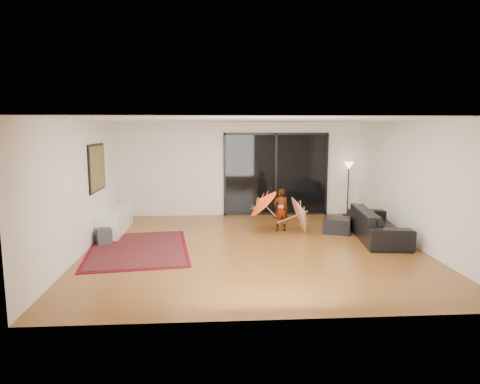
{
  "coord_description": "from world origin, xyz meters",
  "views": [
    {
      "loc": [
        -0.86,
        -8.86,
        2.55
      ],
      "look_at": [
        -0.23,
        0.72,
        1.1
      ],
      "focal_mm": 32.0,
      "sensor_mm": 36.0,
      "label": 1
    }
  ],
  "objects": [
    {
      "name": "wall_right",
      "position": [
        3.5,
        0.0,
        1.35
      ],
      "size": [
        0.0,
        7.0,
        7.0
      ],
      "primitive_type": "plane",
      "rotation": [
        1.57,
        0.0,
        -1.57
      ],
      "color": "silver",
      "rests_on": "floor"
    },
    {
      "name": "wall_back",
      "position": [
        0.0,
        3.5,
        1.35
      ],
      "size": [
        7.0,
        0.0,
        7.0
      ],
      "primitive_type": "plane",
      "rotation": [
        1.57,
        0.0,
        0.0
      ],
      "color": "silver",
      "rests_on": "floor"
    },
    {
      "name": "ottoman",
      "position": [
        2.18,
        1.19,
        0.18
      ],
      "size": [
        0.82,
        0.82,
        0.37
      ],
      "primitive_type": "cube",
      "rotation": [
        0.0,
        0.0,
        -0.34
      ],
      "color": "black",
      "rests_on": "floor"
    },
    {
      "name": "floor_lamp",
      "position": [
        3.1,
        3.25,
        1.23
      ],
      "size": [
        0.27,
        0.27,
        1.56
      ],
      "color": "black",
      "rests_on": "floor"
    },
    {
      "name": "ceiling",
      "position": [
        0.0,
        0.0,
        2.7
      ],
      "size": [
        7.0,
        7.0,
        0.0
      ],
      "primitive_type": "plane",
      "rotation": [
        3.14,
        0.0,
        0.0
      ],
      "color": "white",
      "rests_on": "wall_back"
    },
    {
      "name": "painting",
      "position": [
        -3.46,
        1.0,
        1.65
      ],
      "size": [
        0.04,
        1.28,
        1.08
      ],
      "color": "black",
      "rests_on": "wall_left"
    },
    {
      "name": "sofa",
      "position": [
        2.95,
        0.53,
        0.34
      ],
      "size": [
        1.19,
        2.45,
        0.69
      ],
      "primitive_type": "imported",
      "rotation": [
        0.0,
        0.0,
        1.46
      ],
      "color": "black",
      "rests_on": "floor"
    },
    {
      "name": "wall_left",
      "position": [
        -3.5,
        0.0,
        1.35
      ],
      "size": [
        0.0,
        7.0,
        7.0
      ],
      "primitive_type": "plane",
      "rotation": [
        1.57,
        0.0,
        1.57
      ],
      "color": "silver",
      "rests_on": "floor"
    },
    {
      "name": "wall_front",
      "position": [
        0.0,
        -3.5,
        1.35
      ],
      "size": [
        7.0,
        0.0,
        7.0
      ],
      "primitive_type": "plane",
      "rotation": [
        -1.57,
        0.0,
        0.0
      ],
      "color": "silver",
      "rests_on": "floor"
    },
    {
      "name": "child",
      "position": [
        0.83,
        1.44,
        0.53
      ],
      "size": [
        0.43,
        0.33,
        1.06
      ],
      "primitive_type": "imported",
      "rotation": [
        0.0,
        0.0,
        3.35
      ],
      "color": "#999999",
      "rests_on": "floor"
    },
    {
      "name": "persian_rug",
      "position": [
        -2.44,
        0.01,
        0.01
      ],
      "size": [
        2.37,
        3.08,
        0.02
      ],
      "rotation": [
        0.0,
        0.0,
        0.12
      ],
      "color": "#560716",
      "rests_on": "floor"
    },
    {
      "name": "parasol_orange",
      "position": [
        0.28,
        1.39,
        0.73
      ],
      "size": [
        0.72,
        0.84,
        0.88
      ],
      "rotation": [
        0.0,
        -0.77,
        0.0
      ],
      "color": "#F83F0D",
      "rests_on": "child"
    },
    {
      "name": "floor",
      "position": [
        0.0,
        0.0,
        0.0
      ],
      "size": [
        7.0,
        7.0,
        0.0
      ],
      "primitive_type": "plane",
      "color": "#976029",
      "rests_on": "ground"
    },
    {
      "name": "sliding_door",
      "position": [
        1.0,
        3.47,
        1.2
      ],
      "size": [
        3.06,
        0.07,
        2.4
      ],
      "color": "black",
      "rests_on": "wall_back"
    },
    {
      "name": "speaker",
      "position": [
        -3.25,
        0.47,
        0.17
      ],
      "size": [
        0.4,
        0.4,
        0.35
      ],
      "primitive_type": "cube",
      "rotation": [
        0.0,
        0.0,
        0.4
      ],
      "color": "#424244",
      "rests_on": "floor"
    },
    {
      "name": "media_console",
      "position": [
        -3.25,
        1.61,
        0.27
      ],
      "size": [
        0.51,
        1.98,
        0.55
      ],
      "primitive_type": "cube",
      "rotation": [
        0.0,
        0.0,
        0.01
      ],
      "color": "white",
      "rests_on": "floor"
    },
    {
      "name": "parasol_white",
      "position": [
        1.43,
        1.29,
        0.5
      ],
      "size": [
        0.52,
        0.93,
        0.95
      ],
      "rotation": [
        0.0,
        1.21,
        0.0
      ],
      "color": "white",
      "rests_on": "floor"
    }
  ]
}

